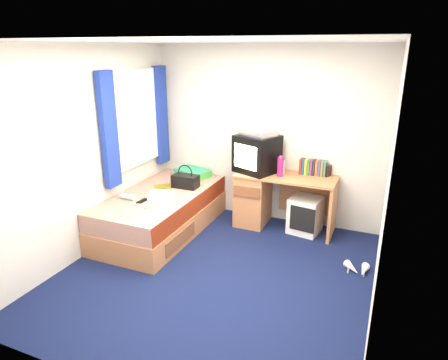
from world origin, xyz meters
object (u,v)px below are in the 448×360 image
at_px(colour_swatch_fan, 143,206).
at_px(remote_control, 142,201).
at_px(aerosol_can, 282,167).
at_px(towel, 161,196).
at_px(vcr, 258,132).
at_px(magazine, 163,188).
at_px(storage_cube, 305,215).
at_px(desk, 266,197).
at_px(crt_tv, 257,154).
at_px(pillow, 193,173).
at_px(pink_water_bottle, 280,167).
at_px(handbag, 185,181).
at_px(white_heels, 358,269).
at_px(picture_frame, 329,171).
at_px(water_bottle, 127,197).
at_px(bed, 162,212).

relative_size(colour_swatch_fan, remote_control, 1.38).
xyz_separation_m(aerosol_can, towel, (-1.28, -0.95, -0.26)).
xyz_separation_m(towel, colour_swatch_fan, (-0.08, -0.29, -0.04)).
distance_m(vcr, magazine, 1.47).
distance_m(storage_cube, colour_swatch_fan, 2.12).
distance_m(magazine, colour_swatch_fan, 0.67).
bearing_deg(desk, remote_control, -138.58).
bearing_deg(crt_tv, towel, -112.82).
bearing_deg(magazine, colour_swatch_fan, -79.72).
relative_size(pillow, aerosol_can, 2.45).
xyz_separation_m(vcr, towel, (-0.93, -0.95, -0.70)).
bearing_deg(colour_swatch_fan, remote_control, 127.03).
bearing_deg(pillow, crt_tv, -3.05).
xyz_separation_m(pink_water_bottle, aerosol_can, (0.01, 0.08, -0.02)).
bearing_deg(pillow, colour_swatch_fan, -90.33).
relative_size(crt_tv, colour_swatch_fan, 2.88).
xyz_separation_m(aerosol_can, handbag, (-1.22, -0.42, -0.22)).
relative_size(desk, handbag, 3.75).
bearing_deg(crt_tv, white_heels, -7.31).
bearing_deg(towel, aerosol_can, 36.51).
bearing_deg(picture_frame, remote_control, -130.62).
bearing_deg(storage_cube, pillow, -173.39).
height_order(crt_tv, water_bottle, crt_tv).
relative_size(vcr, remote_control, 2.74).
xyz_separation_m(bed, storage_cube, (1.77, 0.72, -0.03)).
height_order(storage_cube, pink_water_bottle, pink_water_bottle).
relative_size(crt_tv, pink_water_bottle, 2.60).
distance_m(bed, colour_swatch_fan, 0.57).
bearing_deg(bed, crt_tv, 34.75).
distance_m(crt_tv, handbag, 1.03).
relative_size(desk, vcr, 2.96).
relative_size(bed, desk, 1.54).
distance_m(storage_cube, crt_tv, 1.03).
relative_size(pillow, pink_water_bottle, 2.00).
distance_m(desk, picture_frame, 0.91).
height_order(crt_tv, vcr, vcr).
bearing_deg(white_heels, colour_swatch_fan, -170.31).
distance_m(storage_cube, picture_frame, 0.65).
relative_size(handbag, towel, 1.26).
bearing_deg(handbag, towel, -97.13).
relative_size(towel, white_heels, 0.98).
bearing_deg(desk, towel, -138.58).
bearing_deg(desk, vcr, 178.42).
distance_m(pillow, desk, 1.16).
bearing_deg(magazine, pink_water_bottle, 18.99).
relative_size(storage_cube, remote_control, 3.00).
relative_size(storage_cube, towel, 1.74).
xyz_separation_m(bed, remote_control, (-0.05, -0.36, 0.28)).
relative_size(magazine, white_heels, 0.99).
bearing_deg(aerosol_can, handbag, -160.81).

